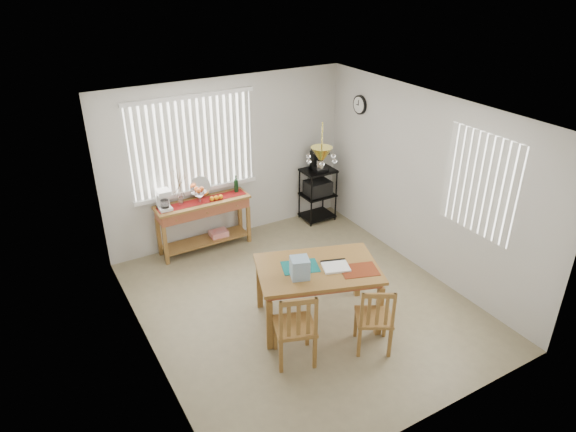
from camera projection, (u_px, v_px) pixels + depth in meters
ground at (302, 304)px, 6.88m from camera, size 4.00×4.50×0.01m
room_shell at (303, 188)px, 6.12m from camera, size 4.20×4.70×2.70m
sideboard at (204, 213)px, 7.91m from camera, size 1.46×0.41×0.82m
sideboard_items at (186, 196)px, 7.66m from camera, size 1.39×0.34×0.63m
wire_cart at (318, 190)px, 8.84m from camera, size 0.55×0.44×0.93m
cart_items at (318, 160)px, 8.60m from camera, size 0.22×0.26×0.38m
dining_table at (318, 274)px, 6.26m from camera, size 1.69×1.37×0.79m
table_items at (309, 268)px, 6.05m from camera, size 1.09×0.86×0.25m
chair_left at (295, 328)px, 5.70m from camera, size 0.57×0.57×0.97m
chair_right at (374, 318)px, 5.90m from camera, size 0.56×0.56×0.89m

